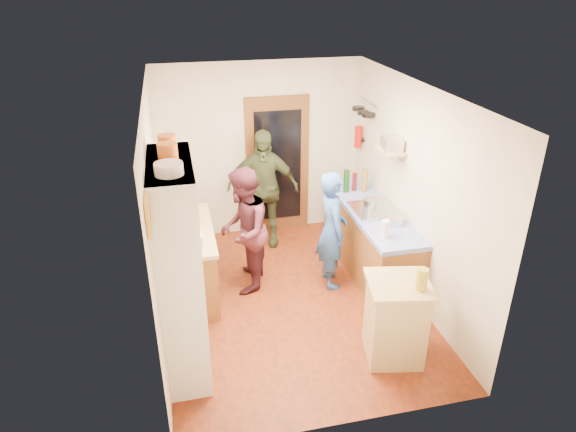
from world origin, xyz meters
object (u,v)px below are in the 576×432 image
object	(u,v)px
person_hob	(335,230)
person_left	(246,229)
person_back	(264,189)
right_counter_base	(369,241)
island_base	(395,322)
hutch_body	(180,269)

from	to	relation	value
person_hob	person_left	distance (m)	1.10
person_hob	person_back	size ratio (longest dim) A/B	0.89
person_left	person_back	xyz separation A→B (m)	(0.42, 1.09, 0.07)
person_hob	person_left	world-z (taller)	person_left
right_counter_base	island_base	xyz separation A→B (m)	(-0.39, -1.73, 0.01)
right_counter_base	person_left	size ratio (longest dim) A/B	1.36
right_counter_base	person_left	world-z (taller)	person_left
island_base	person_left	bearing A→B (deg)	127.16
right_counter_base	island_base	distance (m)	1.77
hutch_body	person_left	size ratio (longest dim) A/B	1.36
person_hob	person_back	distance (m)	1.46
person_back	right_counter_base	bearing A→B (deg)	-29.37
hutch_body	person_back	xyz separation A→B (m)	(1.25, 2.35, -0.22)
right_counter_base	person_back	bearing A→B (deg)	139.90
right_counter_base	person_left	distance (m)	1.71
hutch_body	person_left	distance (m)	1.54
person_hob	person_back	world-z (taller)	person_back
person_left	right_counter_base	bearing A→B (deg)	106.76
right_counter_base	island_base	bearing A→B (deg)	-102.59
person_back	island_base	bearing A→B (deg)	-62.10
right_counter_base	person_left	bearing A→B (deg)	-178.57
person_left	island_base	bearing A→B (deg)	52.50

